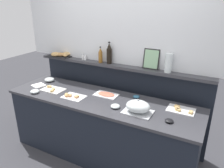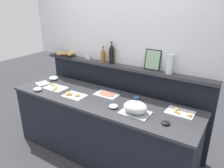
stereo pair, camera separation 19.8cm
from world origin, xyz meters
name	(u,v)px [view 1 (the left image)]	position (x,y,z in m)	size (l,w,h in m)	color
ground_plane	(119,133)	(0.00, 0.60, 0.00)	(12.00, 12.00, 0.00)	#38383D
buffet_counter	(101,128)	(0.00, 0.00, 0.45)	(2.62, 0.75, 0.89)	black
back_ledge_unit	(119,100)	(0.00, 0.55, 0.65)	(2.68, 0.22, 1.24)	black
upper_wall_panel	(120,15)	(0.00, 0.58, 1.92)	(3.28, 0.08, 1.36)	silver
sandwich_platter_rear	(73,97)	(-0.35, -0.13, 0.90)	(0.30, 0.21, 0.04)	white
sandwich_platter_side	(53,89)	(-0.76, -0.06, 0.90)	(0.33, 0.22, 0.04)	white
sandwich_platter_front	(181,110)	(1.00, 0.17, 0.90)	(0.32, 0.21, 0.04)	white
cold_cuts_platter	(106,94)	(0.01, 0.14, 0.90)	(0.32, 0.20, 0.02)	white
serving_cloche	(138,107)	(0.57, -0.11, 0.97)	(0.34, 0.24, 0.17)	#B7BABF
glass_bowl_large	(49,80)	(-1.05, 0.18, 0.92)	(0.15, 0.15, 0.06)	silver
glass_bowl_medium	(115,106)	(0.29, -0.13, 0.91)	(0.11, 0.11, 0.05)	silver
glass_bowl_small	(35,91)	(-0.91, -0.26, 0.92)	(0.12, 0.12, 0.05)	silver
condiment_bowl_dark	(136,97)	(0.40, 0.26, 0.91)	(0.09, 0.09, 0.03)	teal
condiment_bowl_teal	(169,121)	(0.95, -0.15, 0.91)	(0.09, 0.09, 0.03)	black
napkin_stack	(39,86)	(-1.05, -0.05, 0.90)	(0.17, 0.17, 0.02)	white
vinegar_bottle_amber	(100,55)	(-0.27, 0.47, 1.34)	(0.06, 0.06, 0.24)	#8E5B23
wine_bottle_dark	(109,54)	(-0.13, 0.49, 1.38)	(0.08, 0.08, 0.32)	black
salt_shaker	(83,57)	(-0.59, 0.48, 1.28)	(0.03, 0.03, 0.09)	white
pepper_shaker	(85,57)	(-0.55, 0.48, 1.28)	(0.03, 0.03, 0.09)	white
bread_basket	(61,55)	(-1.00, 0.46, 1.27)	(0.40, 0.29, 0.08)	black
framed_picture	(151,59)	(0.49, 0.51, 1.37)	(0.22, 0.06, 0.27)	black
water_carafe	(169,63)	(0.74, 0.48, 1.36)	(0.09, 0.09, 0.25)	silver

